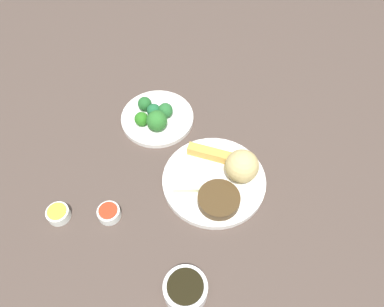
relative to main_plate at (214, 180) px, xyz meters
name	(u,v)px	position (x,y,z in m)	size (l,w,h in m)	color
tabletop	(196,189)	(0.05, 0.00, -0.02)	(2.20, 2.20, 0.02)	#4B3C35
main_plate	(214,180)	(0.00, 0.00, 0.00)	(0.25, 0.25, 0.02)	white
rice_scoop	(242,166)	(-0.06, 0.01, 0.05)	(0.08, 0.08, 0.08)	tan
spring_roll	(210,153)	(-0.01, -0.06, 0.02)	(0.11, 0.02, 0.03)	gold
crab_rangoon_wonton	(187,180)	(0.06, -0.01, 0.02)	(0.07, 0.06, 0.01)	beige
stir_fry_heap	(219,200)	(0.01, 0.06, 0.02)	(0.10, 0.10, 0.02)	#453119
broccoli_plate	(157,118)	(0.08, -0.24, 0.00)	(0.20, 0.20, 0.01)	white
broccoli_floret_0	(165,110)	(0.06, -0.23, 0.03)	(0.04, 0.04, 0.04)	#27682F
broccoli_floret_1	(154,111)	(0.09, -0.24, 0.03)	(0.04, 0.04, 0.04)	#1E6336
broccoli_floret_2	(157,121)	(0.09, -0.20, 0.03)	(0.06, 0.06, 0.06)	#2B7029
broccoli_floret_4	(145,104)	(0.10, -0.28, 0.03)	(0.04, 0.04, 0.04)	#226028
broccoli_floret_6	(142,119)	(0.12, -0.22, 0.03)	(0.04, 0.04, 0.04)	#2A741C
soy_sauce_bowl	(185,290)	(0.15, 0.23, 0.01)	(0.09, 0.09, 0.04)	white
soy_sauce_bowl_liquid	(185,286)	(0.15, 0.23, 0.03)	(0.07, 0.07, 0.00)	black
sauce_ramekin_sweet_and_sour	(109,213)	(0.26, 0.01, 0.00)	(0.05, 0.05, 0.02)	white
sauce_ramekin_sweet_and_sour_liquid	(108,210)	(0.26, 0.01, 0.02)	(0.04, 0.04, 0.00)	red
sauce_ramekin_hot_mustard	(58,214)	(0.37, -0.02, 0.00)	(0.05, 0.05, 0.02)	white
sauce_ramekin_hot_mustard_liquid	(57,211)	(0.37, -0.02, 0.02)	(0.04, 0.04, 0.00)	yellow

